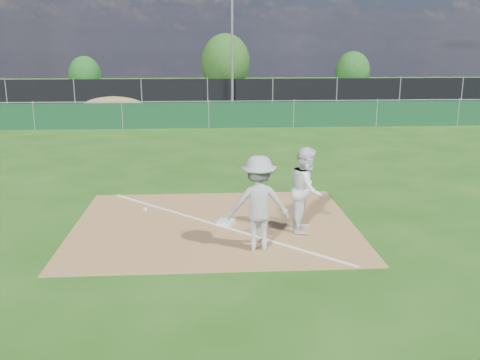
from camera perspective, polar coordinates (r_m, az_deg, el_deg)
name	(u,v)px	position (r m, az deg, el deg)	size (l,w,h in m)	color
ground	(210,148)	(20.33, -3.21, 3.45)	(90.00, 90.00, 0.00)	#1F4E10
infield_dirt	(214,225)	(11.61, -2.74, -4.79)	(6.00, 5.00, 0.02)	olive
foul_line	(214,224)	(11.60, -2.74, -4.72)	(0.08, 7.00, 0.01)	white
green_fence	(209,115)	(25.18, -3.35, 6.91)	(44.00, 0.05, 1.20)	#0E351B
dirt_mound	(113,108)	(29.06, -13.40, 7.50)	(3.38, 2.60, 1.17)	olive
black_fence	(208,94)	(33.10, -3.47, 9.17)	(46.00, 0.04, 1.80)	black
parking_lot	(207,100)	(38.16, -3.50, 8.49)	(46.00, 9.00, 0.01)	black
light_pole	(232,41)	(32.72, -0.84, 14.57)	(0.16, 0.16, 8.00)	slate
first_base	(226,222)	(11.62, -1.53, -4.52)	(0.34, 0.34, 0.07)	silver
play_at_first	(259,203)	(9.97, 1.99, -2.49)	(2.69, 0.69, 1.80)	#AFAFB1
runner	(307,189)	(11.12, 7.13, -1.01)	(0.86, 0.67, 1.77)	white
car_left	(127,89)	(38.79, -11.92, 9.49)	(1.87, 4.66, 1.59)	#ADB0B5
car_mid	(189,90)	(38.23, -5.41, 9.57)	(1.55, 4.44, 1.46)	black
car_right	(305,92)	(37.47, 6.98, 9.35)	(1.89, 4.65, 1.35)	black
tree_left	(85,75)	(44.70, -16.24, 10.75)	(2.50, 2.50, 2.97)	#382316
tree_mid	(226,62)	(44.70, -1.55, 12.46)	(3.99, 3.99, 4.73)	#382316
tree_right	(353,71)	(45.83, 11.92, 11.30)	(2.79, 2.79, 3.31)	#382316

